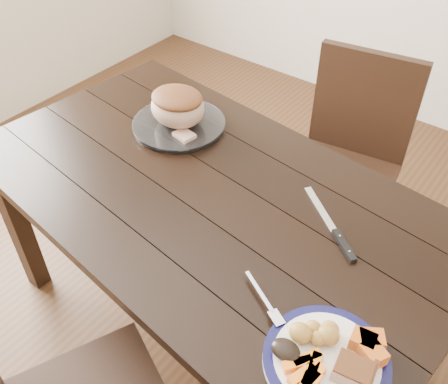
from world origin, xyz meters
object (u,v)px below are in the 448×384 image
Objects in this scene: serving_platter at (179,125)px; dinner_plate at (326,361)px; carving_knife at (338,236)px; pork_slice at (353,372)px; fork at (266,302)px; chair_far at (349,153)px; dining_table at (208,211)px; roast_joint at (178,108)px.

dinner_plate is at bearing -29.71° from serving_platter.
carving_knife is (0.72, -0.14, -0.00)m from serving_platter.
fork is (-0.26, 0.05, -0.02)m from pork_slice.
serving_platter reaches higher than dinner_plate.
fork is (0.69, -0.46, 0.01)m from serving_platter.
dinner_plate is 1.74× the size of fork.
fork reaches higher than carving_knife.
pork_slice reaches higher than serving_platter.
pork_slice is at bearing -4.76° from dinner_plate.
serving_platter is (-0.46, -0.53, 0.23)m from chair_far.
fork is at bearing -33.10° from dining_table.
roast_joint reaches higher than dining_table.
chair_far reaches higher than dining_table.
carving_knife is (0.03, 0.32, -0.01)m from fork.
dining_table is at bearing -34.53° from roast_joint.
fork is at bearing -58.70° from carving_knife.
roast_joint is (-0.95, 0.51, 0.04)m from pork_slice.
pork_slice is at bearing -28.27° from roast_joint.
roast_joint is (-0.89, 0.51, 0.08)m from dinner_plate.
fork reaches higher than dining_table.
dining_table is at bearing 68.64° from chair_far.
roast_joint is (-0.69, 0.46, 0.06)m from fork.
carving_knife is at bearing -10.98° from serving_platter.
serving_platter is at bearing 150.29° from dinner_plate.
fork is (-0.19, 0.04, 0.01)m from dinner_plate.
dinner_plate is at bearing -29.08° from carving_knife.
dinner_plate is 3.50× the size of pork_slice.
dinner_plate is at bearing -29.71° from roast_joint.
roast_joint is at bearing -154.00° from carving_knife.
carving_knife is at bearing 9.18° from dining_table.
serving_platter reaches higher than dining_table.
chair_far is 1.14m from dinner_plate.
fork is at bearing 167.38° from dinner_plate.
carving_knife is at bearing 111.61° from fork.
dining_table is 0.77m from chair_far.
dining_table is 0.73m from pork_slice.
carving_knife is at bearing 102.17° from chair_far.
serving_platter is (-0.30, 0.21, 0.10)m from dining_table.
pork_slice is 0.31× the size of carving_knife.
pork_slice is at bearing 105.97° from chair_far.
chair_far is 3.23× the size of dinner_plate.
pork_slice is 0.43m from carving_knife.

